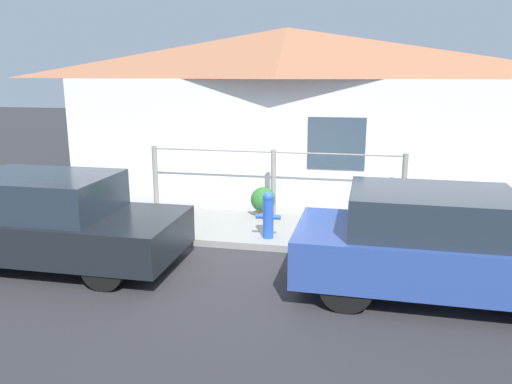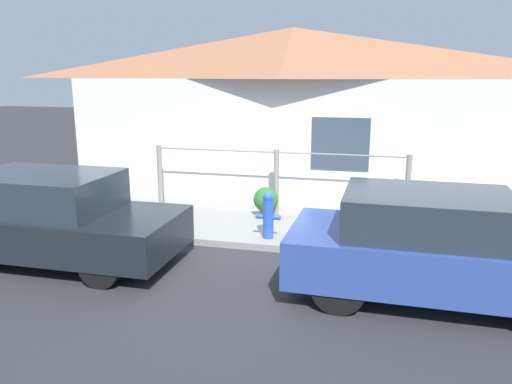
% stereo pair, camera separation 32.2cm
% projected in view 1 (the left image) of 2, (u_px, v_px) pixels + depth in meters
% --- Properties ---
extents(ground_plane, '(60.00, 60.00, 0.00)m').
position_uv_depth(ground_plane, '(255.00, 251.00, 8.04)').
color(ground_plane, '#2D2D30').
extents(sidewalk, '(24.00, 1.89, 0.11)m').
position_uv_depth(sidewalk, '(265.00, 230.00, 8.92)').
color(sidewalk, gray).
rests_on(sidewalk, ground_plane).
extents(house, '(9.54, 2.23, 3.71)m').
position_uv_depth(house, '(286.00, 64.00, 10.39)').
color(house, white).
rests_on(house, ground_plane).
extents(fence, '(4.90, 0.10, 1.27)m').
position_uv_depth(fence, '(273.00, 180.00, 9.50)').
color(fence, gray).
rests_on(fence, sidewalk).
extents(car_left, '(3.84, 1.67, 1.35)m').
position_uv_depth(car_left, '(49.00, 220.00, 7.37)').
color(car_left, black).
rests_on(car_left, ground_plane).
extents(car_right, '(3.67, 1.72, 1.37)m').
position_uv_depth(car_right, '(438.00, 244.00, 6.28)').
color(car_right, '#2D4793').
rests_on(car_right, ground_plane).
extents(fire_hydrant, '(0.41, 0.19, 0.79)m').
position_uv_depth(fire_hydrant, '(268.00, 214.00, 8.22)').
color(fire_hydrant, blue).
rests_on(fire_hydrant, sidewalk).
extents(potted_plant_near_hydrant, '(0.47, 0.47, 0.57)m').
position_uv_depth(potted_plant_near_hydrant, '(263.00, 200.00, 9.50)').
color(potted_plant_near_hydrant, '#9E5638').
rests_on(potted_plant_near_hydrant, sidewalk).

